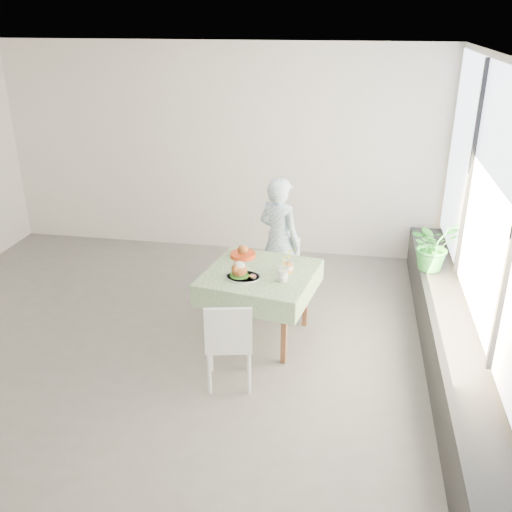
% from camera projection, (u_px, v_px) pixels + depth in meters
% --- Properties ---
extents(floor, '(6.00, 6.00, 0.00)m').
position_uv_depth(floor, '(168.00, 336.00, 5.98)').
color(floor, '#5D5B58').
rests_on(floor, ground).
extents(ceiling, '(6.00, 6.00, 0.00)m').
position_uv_depth(ceiling, '(148.00, 54.00, 4.87)').
color(ceiling, white).
rests_on(ceiling, ground).
extents(wall_back, '(6.00, 0.02, 2.80)m').
position_uv_depth(wall_back, '(219.00, 150.00, 7.69)').
color(wall_back, silver).
rests_on(wall_back, ground).
extents(wall_front, '(6.00, 0.02, 2.80)m').
position_uv_depth(wall_front, '(12.00, 351.00, 3.17)').
color(wall_front, silver).
rests_on(wall_front, ground).
extents(wall_right, '(0.02, 5.00, 2.80)m').
position_uv_depth(wall_right, '(489.00, 228.00, 4.95)').
color(wall_right, silver).
rests_on(wall_right, ground).
extents(window_pane, '(0.01, 4.80, 2.18)m').
position_uv_depth(window_pane, '(490.00, 200.00, 4.86)').
color(window_pane, '#D1E0F9').
rests_on(window_pane, ground).
extents(window_ledge, '(0.40, 4.80, 0.50)m').
position_uv_depth(window_ledge, '(448.00, 340.00, 5.44)').
color(window_ledge, black).
rests_on(window_ledge, ground).
extents(cafe_table, '(1.21, 1.21, 0.74)m').
position_uv_depth(cafe_table, '(260.00, 297.00, 5.80)').
color(cafe_table, brown).
rests_on(cafe_table, ground).
extents(chair_far, '(0.52, 0.52, 0.84)m').
position_uv_depth(chair_far, '(275.00, 286.00, 6.47)').
color(chair_far, white).
rests_on(chair_far, ground).
extents(chair_near, '(0.48, 0.48, 0.86)m').
position_uv_depth(chair_near, '(229.00, 358.00, 5.13)').
color(chair_near, white).
rests_on(chair_near, ground).
extents(diner, '(0.66, 0.59, 1.50)m').
position_uv_depth(diner, '(279.00, 242.00, 6.38)').
color(diner, '#8DBEE2').
rests_on(diner, ground).
extents(main_dish, '(0.33, 0.33, 0.17)m').
position_uv_depth(main_dish, '(241.00, 273.00, 5.53)').
color(main_dish, white).
rests_on(main_dish, cafe_table).
extents(juice_cup_orange, '(0.10, 0.10, 0.29)m').
position_uv_depth(juice_cup_orange, '(288.00, 267.00, 5.63)').
color(juice_cup_orange, white).
rests_on(juice_cup_orange, cafe_table).
extents(juice_cup_lemonade, '(0.11, 0.11, 0.30)m').
position_uv_depth(juice_cup_lemonade, '(283.00, 274.00, 5.46)').
color(juice_cup_lemonade, white).
rests_on(juice_cup_lemonade, cafe_table).
extents(second_dish, '(0.27, 0.27, 0.13)m').
position_uv_depth(second_dish, '(243.00, 253.00, 6.01)').
color(second_dish, '#B93313').
rests_on(second_dish, cafe_table).
extents(potted_plant, '(0.68, 0.66, 0.57)m').
position_uv_depth(potted_plant, '(433.00, 245.00, 6.22)').
color(potted_plant, '#2A8034').
rests_on(potted_plant, window_ledge).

